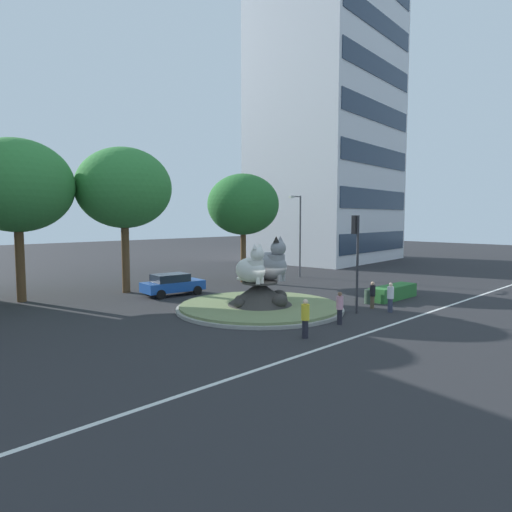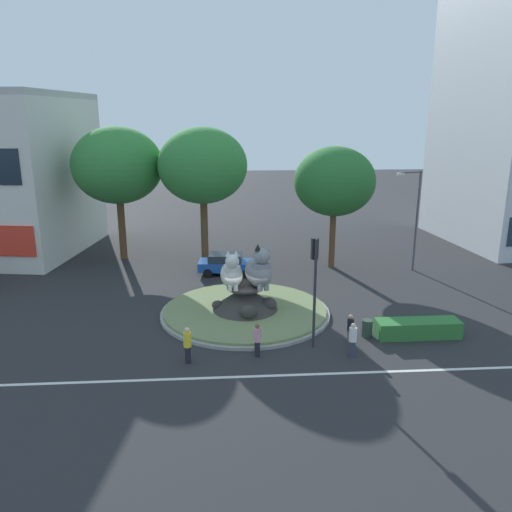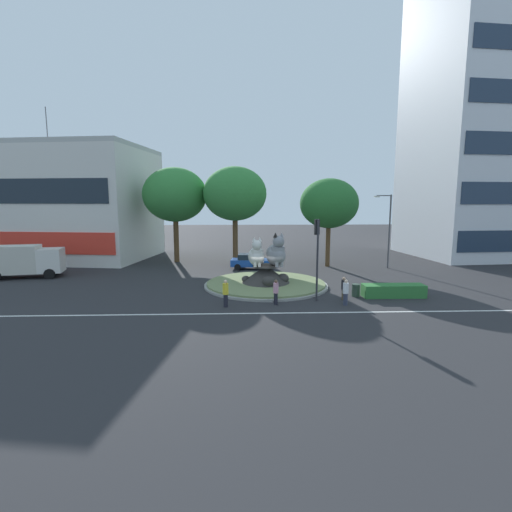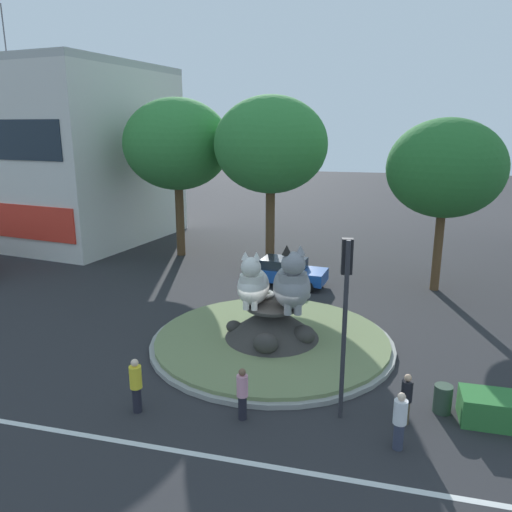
# 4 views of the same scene
# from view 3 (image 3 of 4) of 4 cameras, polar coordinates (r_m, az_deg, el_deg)

# --- Properties ---
(ground_plane) EXTENTS (160.00, 160.00, 0.00)m
(ground_plane) POSITION_cam_3_polar(r_m,az_deg,el_deg) (30.42, 1.50, -4.58)
(ground_plane) COLOR #28282B
(lane_centreline) EXTENTS (112.00, 0.20, 0.01)m
(lane_centreline) POSITION_cam_3_polar(r_m,az_deg,el_deg) (23.25, 2.69, -8.66)
(lane_centreline) COLOR silver
(lane_centreline) RESTS_ON ground
(roundabout_island) EXTENTS (9.90, 9.90, 1.70)m
(roundabout_island) POSITION_cam_3_polar(r_m,az_deg,el_deg) (30.29, 1.53, -3.64)
(roundabout_island) COLOR gray
(roundabout_island) RESTS_ON ground
(cat_statue_white) EXTENTS (1.43, 2.34, 2.30)m
(cat_statue_white) POSITION_cam_3_polar(r_m,az_deg,el_deg) (29.81, 0.07, 0.13)
(cat_statue_white) COLOR silver
(cat_statue_white) RESTS_ON roundabout_island
(cat_statue_grey) EXTENTS (2.00, 2.98, 2.68)m
(cat_statue_grey) POSITION_cam_3_polar(r_m,az_deg,el_deg) (29.89, 3.11, 0.41)
(cat_statue_grey) COLOR gray
(cat_statue_grey) RESTS_ON roundabout_island
(traffic_light_mast) EXTENTS (0.35, 0.46, 5.59)m
(traffic_light_mast) POSITION_cam_3_polar(r_m,az_deg,el_deg) (25.75, 9.27, 1.69)
(traffic_light_mast) COLOR #2D2D33
(traffic_light_mast) RESTS_ON ground
(shophouse_block) EXTENTS (23.28, 16.08, 17.38)m
(shophouse_block) POSITION_cam_3_polar(r_m,az_deg,el_deg) (51.13, -28.00, 7.08)
(shophouse_block) COLOR silver
(shophouse_block) RESTS_ON ground
(office_tower) EXTENTS (19.03, 15.03, 35.62)m
(office_tower) POSITION_cam_3_polar(r_m,az_deg,el_deg) (56.35, 32.57, 18.34)
(office_tower) COLOR silver
(office_tower) RESTS_ON ground
(clipped_hedge_strip) EXTENTS (4.39, 1.20, 0.90)m
(clipped_hedge_strip) POSITION_cam_3_polar(r_m,az_deg,el_deg) (28.68, 20.14, -4.97)
(clipped_hedge_strip) COLOR #2D7033
(clipped_hedge_strip) RESTS_ON ground
(broadleaf_tree_behind_island) EXTENTS (7.02, 7.02, 10.49)m
(broadleaf_tree_behind_island) POSITION_cam_3_polar(r_m,az_deg,el_deg) (42.92, -12.21, 9.06)
(broadleaf_tree_behind_island) COLOR brown
(broadleaf_tree_behind_island) RESTS_ON ground
(second_tree_near_tower) EXTENTS (5.99, 5.99, 9.12)m
(second_tree_near_tower) POSITION_cam_3_polar(r_m,az_deg,el_deg) (39.69, 11.03, 7.82)
(second_tree_near_tower) COLOR brown
(second_tree_near_tower) RESTS_ON ground
(third_tree_left) EXTENTS (6.79, 6.79, 10.48)m
(third_tree_left) POSITION_cam_3_polar(r_m,az_deg,el_deg) (40.80, -3.22, 9.39)
(third_tree_left) COLOR brown
(third_tree_left) RESTS_ON ground
(streetlight_arm) EXTENTS (1.90, 0.52, 7.45)m
(streetlight_arm) POSITION_cam_3_polar(r_m,az_deg,el_deg) (40.28, 19.40, 4.28)
(streetlight_arm) COLOR #4C4C51
(streetlight_arm) RESTS_ON ground
(pedestrian_pink_shirt) EXTENTS (0.35, 0.35, 1.69)m
(pedestrian_pink_shirt) POSITION_cam_3_polar(r_m,az_deg,el_deg) (24.92, 3.03, -5.39)
(pedestrian_pink_shirt) COLOR black
(pedestrian_pink_shirt) RESTS_ON ground
(pedestrian_yellow_shirt) EXTENTS (0.38, 0.38, 1.79)m
(pedestrian_yellow_shirt) POSITION_cam_3_polar(r_m,az_deg,el_deg) (24.41, -4.64, -5.56)
(pedestrian_yellow_shirt) COLOR black
(pedestrian_yellow_shirt) RESTS_ON ground
(pedestrian_black_shirt) EXTENTS (0.33, 0.33, 1.62)m
(pedestrian_black_shirt) POSITION_cam_3_polar(r_m,az_deg,el_deg) (26.72, 13.17, -4.73)
(pedestrian_black_shirt) COLOR brown
(pedestrian_black_shirt) RESTS_ON ground
(pedestrian_white_shirt) EXTENTS (0.38, 0.38, 1.72)m
(pedestrian_white_shirt) POSITION_cam_3_polar(r_m,az_deg,el_deg) (25.43, 13.46, -5.30)
(pedestrian_white_shirt) COLOR #33384C
(pedestrian_white_shirt) RESTS_ON ground
(sedan_on_far_lane) EXTENTS (4.44, 2.41, 1.53)m
(sedan_on_far_lane) POSITION_cam_3_polar(r_m,az_deg,el_deg) (37.88, -0.62, -0.78)
(sedan_on_far_lane) COLOR #19479E
(sedan_on_far_lane) RESTS_ON ground
(delivery_box_truck) EXTENTS (6.67, 3.37, 2.91)m
(delivery_box_truck) POSITION_cam_3_polar(r_m,az_deg,el_deg) (39.26, -31.93, -0.54)
(delivery_box_truck) COLOR silver
(delivery_box_truck) RESTS_ON ground
(litter_bin) EXTENTS (0.56, 0.56, 0.90)m
(litter_bin) POSITION_cam_3_polar(r_m,az_deg,el_deg) (28.01, 14.91, -5.05)
(litter_bin) COLOR #2D4233
(litter_bin) RESTS_ON ground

